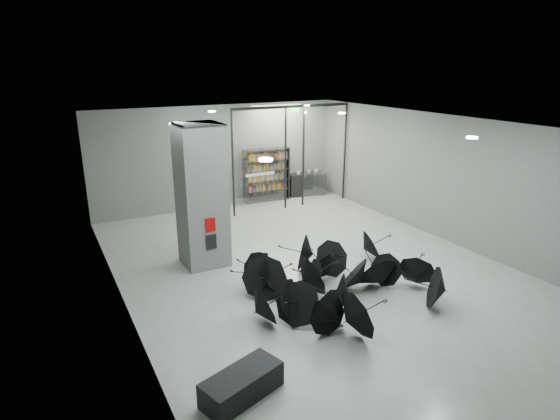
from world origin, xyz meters
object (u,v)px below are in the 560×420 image
bench (242,384)px  bookshelf (267,175)px  shop_counter (307,184)px  column (202,196)px  umbrella_cluster (326,287)px

bench → bookshelf: size_ratio=0.67×
shop_counter → column: bearing=-131.8°
shop_counter → umbrella_cluster: bearing=-107.1°
bookshelf → umbrella_cluster: bookshelf is taller
bench → shop_counter: shop_counter is taller
column → bookshelf: column is taller
column → bookshelf: (4.41, 4.75, -0.91)m
shop_counter → umbrella_cluster: umbrella_cluster is taller
column → bookshelf: size_ratio=1.83×
bookshelf → shop_counter: bookshelf is taller
column → shop_counter: 8.06m
shop_counter → umbrella_cluster: (-4.44, -8.19, -0.17)m
bench → bookshelf: (5.73, 10.40, 0.86)m
column → umbrella_cluster: size_ratio=0.74×
bench → umbrella_cluster: size_ratio=0.27×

